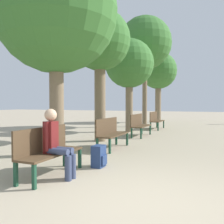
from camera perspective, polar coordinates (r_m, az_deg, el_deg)
name	(u,v)px	position (r m, az deg, el deg)	size (l,w,h in m)	color
ground_plane	(142,204)	(3.81, 6.94, -20.07)	(80.00, 80.00, 0.00)	tan
bench_row_0	(47,148)	(5.13, -14.57, -7.99)	(0.48, 1.58, 0.95)	#4C3823
bench_row_1	(110,131)	(7.87, -0.38, -4.43)	(0.48, 1.58, 0.95)	#4C3823
bench_row_2	(139,124)	(10.85, 6.23, -2.65)	(0.48, 1.58, 0.95)	#4C3823
bench_row_3	(156,119)	(13.92, 9.95, -1.63)	(0.48, 1.58, 0.95)	#4C3823
tree_row_0	(56,12)	(7.43, -12.70, 21.40)	(3.36, 3.36, 5.61)	#7A664C
tree_row_1	(100,42)	(9.68, -2.79, 15.61)	(2.29, 2.29, 4.94)	#7A664C
tree_row_2	(129,64)	(12.72, 3.97, 10.81)	(2.45, 2.45, 4.65)	#7A664C
tree_row_3	(145,43)	(15.81, 7.54, 15.27)	(3.22, 3.22, 6.69)	#7A664C
tree_row_4	(158,71)	(19.23, 10.53, 9.14)	(2.76, 2.76, 5.26)	#7A664C
person_seated	(56,141)	(4.92, -12.68, -6.53)	(0.62, 0.35, 1.33)	#384260
backpack	(99,156)	(5.68, -3.02, -10.09)	(0.28, 0.32, 0.49)	navy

